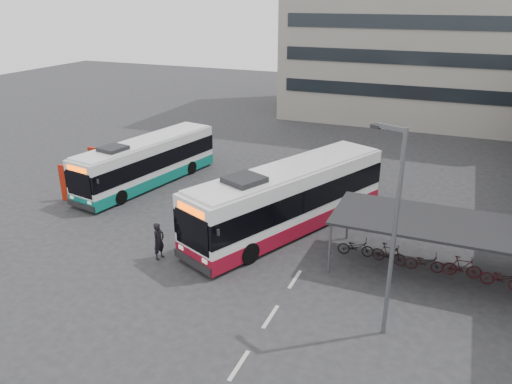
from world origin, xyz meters
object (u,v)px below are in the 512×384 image
at_px(bus_main, 289,199).
at_px(pedestrian, 159,241).
at_px(lamp_post, 393,223).
at_px(bus_teal, 147,162).

relative_size(bus_main, pedestrian, 6.92).
distance_m(pedestrian, lamp_post, 11.42).
bearing_deg(pedestrian, bus_teal, 43.89).
relative_size(bus_main, bus_teal, 1.13).
distance_m(bus_teal, lamp_post, 19.94).
relative_size(pedestrian, lamp_post, 0.23).
relative_size(bus_teal, pedestrian, 6.11).
distance_m(bus_main, pedestrian, 7.17).
bearing_deg(bus_main, lamp_post, -25.00).
bearing_deg(pedestrian, bus_main, -33.27).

